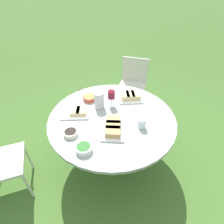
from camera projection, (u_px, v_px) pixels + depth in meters
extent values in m
plane|color=#446B2B|center=(112.00, 157.00, 2.38)|extent=(40.00, 40.00, 0.00)
cylinder|color=#4C4C51|center=(112.00, 157.00, 2.38)|extent=(0.49, 0.49, 0.02)
cylinder|color=#4C4C51|center=(112.00, 139.00, 2.16)|extent=(0.11, 0.11, 0.68)
cylinder|color=#9EA399|center=(112.00, 117.00, 1.94)|extent=(1.39, 1.39, 0.03)
cube|color=beige|center=(132.00, 87.00, 2.96)|extent=(0.59, 0.58, 0.04)
cube|color=beige|center=(135.00, 70.00, 2.97)|extent=(0.40, 0.23, 0.42)
cylinder|color=beige|center=(117.00, 102.00, 3.02)|extent=(0.03, 0.03, 0.43)
cylinder|color=beige|center=(140.00, 106.00, 2.93)|extent=(0.03, 0.03, 0.43)
cylinder|color=beige|center=(123.00, 91.00, 3.29)|extent=(0.03, 0.03, 0.43)
cylinder|color=beige|center=(143.00, 95.00, 3.21)|extent=(0.03, 0.03, 0.43)
cube|color=beige|center=(2.00, 163.00, 1.79)|extent=(0.48, 0.50, 0.04)
cylinder|color=beige|center=(28.00, 186.00, 1.84)|extent=(0.03, 0.03, 0.43)
cylinder|color=beige|center=(29.00, 157.00, 2.12)|extent=(0.03, 0.03, 0.43)
cylinder|color=silver|center=(99.00, 100.00, 1.99)|extent=(0.11, 0.11, 0.20)
cone|color=silver|center=(94.00, 95.00, 1.93)|extent=(0.03, 0.03, 0.02)
cylinder|color=silver|center=(111.00, 105.00, 2.08)|extent=(0.06, 0.06, 0.01)
cylinder|color=silver|center=(111.00, 102.00, 2.05)|extent=(0.01, 0.01, 0.10)
cylinder|color=maroon|center=(111.00, 95.00, 1.99)|extent=(0.08, 0.08, 0.09)
cube|color=white|center=(113.00, 129.00, 1.76)|extent=(0.30, 0.39, 0.02)
cube|color=tan|center=(113.00, 121.00, 1.79)|extent=(0.17, 0.15, 0.05)
cube|color=tan|center=(113.00, 126.00, 1.73)|extent=(0.17, 0.15, 0.05)
cube|color=tan|center=(113.00, 132.00, 1.67)|extent=(0.17, 0.15, 0.05)
cube|color=white|center=(130.00, 98.00, 2.18)|extent=(0.32, 0.27, 0.02)
cube|color=#E0C184|center=(125.00, 96.00, 2.15)|extent=(0.12, 0.16, 0.06)
cube|color=#E0C184|center=(130.00, 95.00, 2.16)|extent=(0.12, 0.16, 0.06)
cube|color=#E0C184|center=(136.00, 95.00, 2.16)|extent=(0.12, 0.16, 0.06)
cube|color=white|center=(75.00, 113.00, 1.95)|extent=(0.34, 0.26, 0.02)
cube|color=#E0C184|center=(81.00, 111.00, 1.93)|extent=(0.13, 0.15, 0.04)
cube|color=#E0C184|center=(75.00, 111.00, 1.93)|extent=(0.13, 0.15, 0.04)
cylinder|color=#B74733|center=(89.00, 98.00, 2.15)|extent=(0.15, 0.15, 0.05)
cylinder|color=#E0C147|center=(89.00, 97.00, 2.14)|extent=(0.13, 0.13, 0.02)
cylinder|color=white|center=(84.00, 148.00, 1.54)|extent=(0.15, 0.15, 0.06)
cylinder|color=#387533|center=(84.00, 147.00, 1.53)|extent=(0.12, 0.12, 0.02)
cylinder|color=beige|center=(71.00, 133.00, 1.69)|extent=(0.14, 0.14, 0.05)
cylinder|color=#2D231E|center=(70.00, 132.00, 1.68)|extent=(0.12, 0.12, 0.02)
cylinder|color=silver|center=(142.00, 123.00, 1.76)|extent=(0.08, 0.08, 0.10)
cylinder|color=silver|center=(100.00, 93.00, 2.21)|extent=(0.08, 0.08, 0.09)
cube|color=maroon|center=(83.00, 100.00, 3.23)|extent=(0.30, 0.14, 0.24)
torus|color=maroon|center=(82.00, 94.00, 3.14)|extent=(0.19, 0.01, 0.19)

